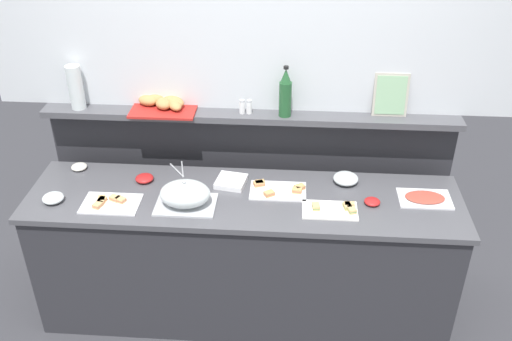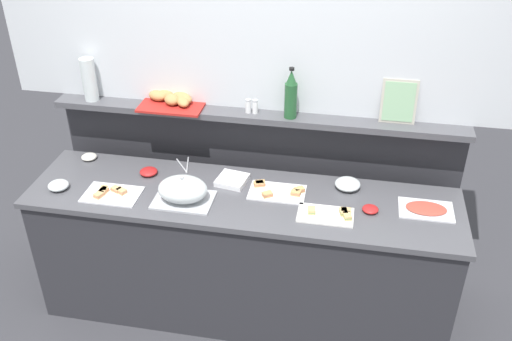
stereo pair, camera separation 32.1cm
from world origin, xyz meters
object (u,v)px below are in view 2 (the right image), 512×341
at_px(condiment_bowl_cream, 370,209).
at_px(framed_picture, 399,102).
at_px(condiment_bowl_dark, 149,172).
at_px(condiment_bowl_red, 89,157).
at_px(sandwich_platter_side, 329,214).
at_px(pepper_shaker, 255,107).
at_px(sandwich_platter_rear, 277,191).
at_px(serving_tongs, 185,166).
at_px(serving_cloche, 183,190).
at_px(salt_shaker, 248,106).
at_px(wine_bottle_green, 291,95).
at_px(glass_bowl_medium, 58,186).
at_px(water_carafe, 89,80).
at_px(cold_cuts_platter, 426,209).
at_px(sandwich_platter_front, 111,193).
at_px(bread_basket, 173,99).
at_px(glass_bowl_large, 348,184).
at_px(napkin_stack, 232,180).

bearing_deg(condiment_bowl_cream, framed_picture, 76.93).
xyz_separation_m(condiment_bowl_dark, condiment_bowl_red, (-0.44, 0.11, -0.00)).
bearing_deg(sandwich_platter_side, pepper_shaker, 134.58).
xyz_separation_m(sandwich_platter_rear, serving_tongs, (-0.62, 0.19, -0.01)).
relative_size(condiment_bowl_dark, serving_tongs, 0.60).
relative_size(serving_cloche, salt_shaker, 3.91).
relative_size(sandwich_platter_rear, wine_bottle_green, 1.04).
bearing_deg(pepper_shaker, serving_tongs, -159.79).
bearing_deg(glass_bowl_medium, water_carafe, 87.75).
height_order(condiment_bowl_red, pepper_shaker, pepper_shaker).
distance_m(cold_cuts_platter, pepper_shaker, 1.17).
bearing_deg(framed_picture, sandwich_platter_front, -159.93).
bearing_deg(sandwich_platter_rear, glass_bowl_medium, -171.33).
relative_size(cold_cuts_platter, salt_shaker, 3.46).
distance_m(sandwich_platter_rear, serving_tongs, 0.65).
relative_size(bread_basket, water_carafe, 1.45).
height_order(glass_bowl_large, glass_bowl_medium, glass_bowl_large).
distance_m(salt_shaker, pepper_shaker, 0.04).
bearing_deg(salt_shaker, framed_picture, 2.47).
bearing_deg(sandwich_platter_front, framed_picture, 20.07).
xyz_separation_m(serving_cloche, water_carafe, (-0.74, 0.53, 0.40)).
xyz_separation_m(serving_tongs, bread_basket, (-0.11, 0.18, 0.37)).
height_order(sandwich_platter_rear, sandwich_platter_front, same).
xyz_separation_m(glass_bowl_large, napkin_stack, (-0.69, -0.06, -0.01)).
xyz_separation_m(condiment_bowl_red, napkin_stack, (0.97, -0.10, -0.00)).
height_order(serving_cloche, salt_shaker, salt_shaker).
height_order(glass_bowl_medium, condiment_bowl_cream, glass_bowl_medium).
bearing_deg(water_carafe, salt_shaker, -0.00).
relative_size(cold_cuts_platter, water_carafe, 1.09).
distance_m(glass_bowl_large, salt_shaker, 0.76).
height_order(sandwich_platter_side, condiment_bowl_dark, condiment_bowl_dark).
xyz_separation_m(sandwich_platter_rear, framed_picture, (0.65, 0.38, 0.46)).
relative_size(cold_cuts_platter, condiment_bowl_red, 3.09).
height_order(sandwich_platter_side, pepper_shaker, pepper_shaker).
distance_m(sandwich_platter_rear, condiment_bowl_red, 1.26).
bearing_deg(condiment_bowl_dark, napkin_stack, 0.72).
bearing_deg(condiment_bowl_red, napkin_stack, -5.89).
distance_m(salt_shaker, water_carafe, 1.02).
bearing_deg(sandwich_platter_rear, condiment_bowl_red, 172.55).
bearing_deg(cold_cuts_platter, framed_picture, 115.78).
bearing_deg(sandwich_platter_front, sandwich_platter_rear, 11.92).
height_order(condiment_bowl_red, serving_tongs, condiment_bowl_red).
relative_size(sandwich_platter_side, sandwich_platter_rear, 0.94).
xyz_separation_m(sandwich_platter_front, condiment_bowl_red, (-0.30, 0.36, 0.01)).
bearing_deg(condiment_bowl_dark, cold_cuts_platter, -2.79).
bearing_deg(condiment_bowl_dark, salt_shaker, 26.83).
bearing_deg(napkin_stack, cold_cuts_platter, -4.42).
distance_m(serving_tongs, framed_picture, 1.36).
relative_size(serving_cloche, serving_tongs, 1.85).
xyz_separation_m(condiment_bowl_cream, bread_basket, (-1.27, 0.46, 0.35)).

